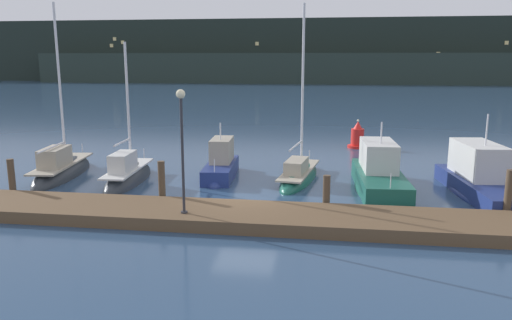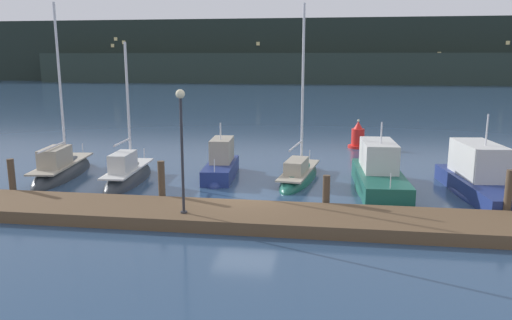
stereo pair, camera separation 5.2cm
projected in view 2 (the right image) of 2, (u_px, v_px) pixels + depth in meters
ground_plane at (245, 204)px, 20.39m from camera, size 400.00×400.00×0.00m
dock at (234, 216)px, 18.13m from camera, size 29.15×2.80×0.45m
mooring_pile_0 at (12, 179)px, 21.02m from camera, size 0.28×0.28×1.71m
mooring_pile_1 at (162, 183)px, 20.06m from camera, size 0.28×0.28×1.82m
mooring_pile_2 at (326, 194)px, 19.15m from camera, size 0.28×0.28×1.47m
mooring_pile_3 at (508, 195)px, 18.16m from camera, size 0.28×0.28×1.90m
sailboat_berth_1 at (62, 173)px, 25.13m from camera, size 2.42×6.52×9.32m
sailboat_berth_2 at (128, 179)px, 23.94m from camera, size 1.73×5.62×7.38m
motorboat_berth_3 at (221, 171)px, 24.92m from camera, size 1.78×4.75×3.35m
sailboat_berth_4 at (299, 177)px, 24.39m from camera, size 2.21×6.18×9.01m
motorboat_berth_5 at (379, 181)px, 22.49m from camera, size 2.42×6.79×3.57m
motorboat_berth_6 at (481, 185)px, 21.63m from camera, size 3.05×7.49×4.02m
channel_buoy at (358, 137)px, 32.92m from camera, size 1.26×1.26×1.89m
dock_lamppost at (181, 132)px, 17.17m from camera, size 0.32×0.32×4.38m
hillside_backdrop at (322, 53)px, 120.54m from camera, size 240.00×23.00×14.65m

